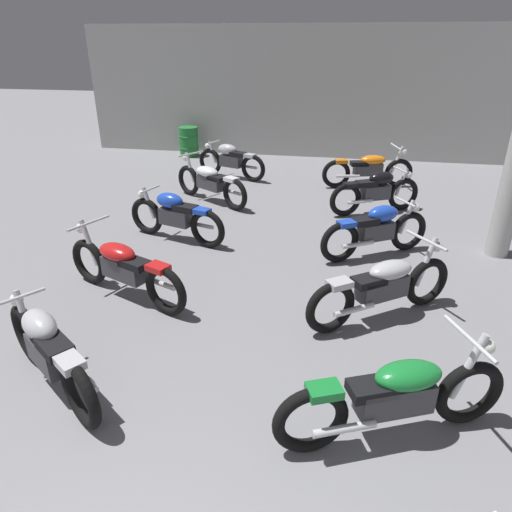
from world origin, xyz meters
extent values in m
cube|color=#B2B2AD|center=(0.00, 13.69, 1.80)|extent=(13.40, 0.24, 3.60)
torus|color=black|center=(-2.15, 3.37, 0.34)|extent=(0.61, 0.48, 0.67)
torus|color=black|center=(-1.09, 2.62, 0.34)|extent=(0.61, 0.48, 0.67)
cylinder|color=silver|center=(-2.09, 3.32, 0.59)|extent=(0.24, 0.20, 0.56)
cube|color=#38383D|center=(-1.62, 3.00, 0.44)|extent=(0.61, 0.53, 0.28)
ellipsoid|color=#B7B7BC|center=(-1.70, 3.05, 0.72)|extent=(0.59, 0.53, 0.26)
cube|color=black|center=(-1.44, 2.87, 0.64)|extent=(0.47, 0.43, 0.10)
cube|color=#B7B7BC|center=(-1.17, 2.68, 0.64)|extent=(0.34, 0.32, 0.08)
cylinder|color=silver|center=(-2.04, 3.29, 0.85)|extent=(0.31, 0.41, 0.04)
sphere|color=white|center=(-2.20, 3.40, 0.73)|extent=(0.14, 0.14, 0.14)
cylinder|color=silver|center=(-1.22, 2.87, 0.32)|extent=(0.49, 0.37, 0.07)
torus|color=black|center=(-2.39, 5.12, 0.34)|extent=(0.66, 0.36, 0.67)
torus|color=black|center=(-1.01, 4.53, 0.34)|extent=(0.66, 0.36, 0.67)
cylinder|color=silver|center=(-2.32, 5.09, 0.65)|extent=(0.28, 0.17, 0.66)
cube|color=#38383D|center=(-1.70, 4.83, 0.44)|extent=(0.70, 0.48, 0.28)
ellipsoid|color=red|center=(-1.79, 4.87, 0.66)|extent=(0.68, 0.53, 0.22)
cube|color=black|center=(-1.50, 4.74, 0.57)|extent=(0.46, 0.38, 0.10)
cube|color=red|center=(-1.10, 4.57, 0.64)|extent=(0.34, 0.29, 0.08)
cylinder|color=silver|center=(-2.26, 5.07, 0.96)|extent=(0.30, 0.64, 0.04)
sphere|color=white|center=(-2.45, 5.14, 0.84)|extent=(0.14, 0.14, 0.14)
cylinder|color=silver|center=(-1.19, 4.75, 0.32)|extent=(0.53, 0.28, 0.07)
torus|color=black|center=(-2.32, 7.02, 0.34)|extent=(0.67, 0.30, 0.67)
torus|color=black|center=(-1.08, 6.64, 0.34)|extent=(0.67, 0.30, 0.67)
cylinder|color=silver|center=(-2.25, 7.00, 0.59)|extent=(0.25, 0.14, 0.56)
cube|color=#38383D|center=(-1.70, 6.83, 0.44)|extent=(0.62, 0.40, 0.28)
ellipsoid|color=blue|center=(-1.80, 6.86, 0.72)|extent=(0.58, 0.42, 0.26)
cube|color=black|center=(-1.49, 6.77, 0.64)|extent=(0.45, 0.35, 0.10)
cube|color=blue|center=(-1.18, 6.67, 0.64)|extent=(0.33, 0.27, 0.08)
cylinder|color=silver|center=(-2.19, 6.98, 0.85)|extent=(0.18, 0.47, 0.04)
sphere|color=white|center=(-2.38, 7.04, 0.73)|extent=(0.14, 0.14, 0.14)
cylinder|color=silver|center=(-1.28, 6.84, 0.32)|extent=(0.55, 0.23, 0.07)
torus|color=black|center=(-2.32, 9.36, 0.34)|extent=(0.62, 0.46, 0.67)
torus|color=black|center=(-1.06, 8.54, 0.34)|extent=(0.62, 0.46, 0.67)
cylinder|color=silver|center=(-2.25, 9.31, 0.65)|extent=(0.27, 0.21, 0.66)
cube|color=#38383D|center=(-1.69, 8.95, 0.44)|extent=(0.68, 0.56, 0.28)
ellipsoid|color=white|center=(-1.77, 9.00, 0.66)|extent=(0.68, 0.59, 0.22)
cube|color=black|center=(-1.50, 8.83, 0.57)|extent=(0.47, 0.42, 0.10)
cube|color=white|center=(-1.14, 8.60, 0.64)|extent=(0.34, 0.32, 0.08)
cylinder|color=silver|center=(-2.20, 9.28, 0.96)|extent=(0.40, 0.59, 0.04)
sphere|color=white|center=(-2.37, 9.39, 0.84)|extent=(0.14, 0.14, 0.14)
cylinder|color=silver|center=(-1.20, 8.79, 0.32)|extent=(0.50, 0.36, 0.07)
torus|color=black|center=(-2.32, 11.11, 0.34)|extent=(0.67, 0.33, 0.67)
torus|color=black|center=(-1.10, 10.66, 0.34)|extent=(0.67, 0.33, 0.67)
cylinder|color=silver|center=(-2.24, 11.08, 0.59)|extent=(0.25, 0.15, 0.56)
cube|color=#38383D|center=(-1.71, 10.88, 0.44)|extent=(0.62, 0.42, 0.28)
ellipsoid|color=#B7B7BC|center=(-1.80, 10.92, 0.72)|extent=(0.58, 0.44, 0.26)
cube|color=black|center=(-1.50, 10.81, 0.64)|extent=(0.46, 0.36, 0.10)
cube|color=#B7B7BC|center=(-1.19, 10.70, 0.64)|extent=(0.33, 0.28, 0.08)
cylinder|color=silver|center=(-2.18, 11.06, 0.85)|extent=(0.20, 0.46, 0.04)
sphere|color=white|center=(-2.37, 11.13, 0.73)|extent=(0.14, 0.14, 0.14)
cylinder|color=silver|center=(-1.29, 10.87, 0.32)|extent=(0.54, 0.26, 0.07)
torus|color=black|center=(2.34, 3.30, 0.34)|extent=(0.66, 0.37, 0.67)
torus|color=black|center=(0.96, 2.70, 0.34)|extent=(0.66, 0.37, 0.67)
cylinder|color=silver|center=(2.27, 3.27, 0.65)|extent=(0.28, 0.17, 0.66)
cube|color=#38383D|center=(1.65, 3.00, 0.44)|extent=(0.70, 0.48, 0.28)
ellipsoid|color=#197F33|center=(1.74, 3.04, 0.66)|extent=(0.68, 0.53, 0.22)
cube|color=black|center=(1.45, 2.91, 0.57)|extent=(0.46, 0.38, 0.10)
cube|color=#197F33|center=(1.06, 2.74, 0.64)|extent=(0.34, 0.30, 0.08)
cylinder|color=silver|center=(2.21, 3.24, 0.96)|extent=(0.30, 0.64, 0.04)
sphere|color=white|center=(2.39, 3.32, 0.84)|extent=(0.14, 0.14, 0.14)
cylinder|color=silver|center=(1.25, 2.68, 0.32)|extent=(0.53, 0.28, 0.07)
torus|color=black|center=(2.26, 5.40, 0.34)|extent=(0.61, 0.48, 0.67)
torus|color=black|center=(1.05, 4.52, 0.34)|extent=(0.61, 0.48, 0.67)
cylinder|color=silver|center=(2.20, 5.35, 0.65)|extent=(0.26, 0.22, 0.66)
cube|color=#38383D|center=(1.66, 4.96, 0.44)|extent=(0.68, 0.58, 0.28)
ellipsoid|color=#B7B7BC|center=(1.74, 5.02, 0.66)|extent=(0.67, 0.61, 0.22)
cube|color=black|center=(1.48, 4.83, 0.57)|extent=(0.46, 0.43, 0.10)
cube|color=#B7B7BC|center=(1.13, 4.58, 0.64)|extent=(0.34, 0.33, 0.08)
cylinder|color=silver|center=(2.15, 5.31, 0.96)|extent=(0.43, 0.57, 0.04)
sphere|color=white|center=(2.31, 5.43, 0.84)|extent=(0.14, 0.14, 0.14)
cylinder|color=silver|center=(1.33, 4.56, 0.32)|extent=(0.49, 0.38, 0.07)
torus|color=black|center=(2.21, 7.17, 0.34)|extent=(0.63, 0.45, 0.67)
torus|color=black|center=(1.11, 6.48, 0.34)|extent=(0.63, 0.45, 0.67)
cylinder|color=silver|center=(2.15, 7.13, 0.59)|extent=(0.24, 0.19, 0.56)
cube|color=#38383D|center=(1.66, 6.83, 0.44)|extent=(0.61, 0.50, 0.28)
ellipsoid|color=blue|center=(1.75, 6.88, 0.72)|extent=(0.59, 0.51, 0.26)
cube|color=black|center=(1.47, 6.71, 0.64)|extent=(0.47, 0.41, 0.10)
cube|color=blue|center=(1.19, 6.54, 0.64)|extent=(0.34, 0.32, 0.08)
cylinder|color=silver|center=(2.10, 7.09, 0.85)|extent=(0.28, 0.43, 0.04)
sphere|color=white|center=(2.27, 7.20, 0.73)|extent=(0.14, 0.14, 0.14)
cylinder|color=silver|center=(1.39, 6.51, 0.32)|extent=(0.50, 0.35, 0.07)
torus|color=black|center=(2.32, 9.21, 0.34)|extent=(0.65, 0.40, 0.67)
torus|color=black|center=(1.17, 8.62, 0.34)|extent=(0.65, 0.40, 0.67)
cylinder|color=silver|center=(2.25, 9.18, 0.59)|extent=(0.25, 0.17, 0.56)
cube|color=#38383D|center=(1.74, 8.92, 0.44)|extent=(0.62, 0.47, 0.28)
ellipsoid|color=black|center=(1.83, 8.96, 0.72)|extent=(0.59, 0.49, 0.26)
cube|color=black|center=(1.55, 8.82, 0.64)|extent=(0.47, 0.40, 0.10)
cube|color=black|center=(1.25, 8.67, 0.64)|extent=(0.34, 0.31, 0.08)
cylinder|color=silver|center=(2.20, 9.15, 0.85)|extent=(0.25, 0.44, 0.04)
sphere|color=white|center=(2.38, 9.24, 0.73)|extent=(0.14, 0.14, 0.14)
cylinder|color=silver|center=(1.45, 8.62, 0.32)|extent=(0.52, 0.31, 0.07)
torus|color=black|center=(2.38, 10.90, 0.34)|extent=(0.68, 0.27, 0.67)
torus|color=black|center=(0.92, 10.52, 0.34)|extent=(0.68, 0.27, 0.67)
cylinder|color=silver|center=(2.30, 10.88, 0.65)|extent=(0.28, 0.14, 0.66)
cube|color=#38383D|center=(1.65, 10.71, 0.44)|extent=(0.70, 0.40, 0.28)
ellipsoid|color=orange|center=(1.75, 10.73, 0.66)|extent=(0.66, 0.46, 0.22)
cube|color=black|center=(1.44, 10.65, 0.57)|extent=(0.45, 0.33, 0.10)
cube|color=orange|center=(1.02, 10.55, 0.64)|extent=(0.32, 0.26, 0.08)
cylinder|color=silver|center=(2.24, 10.86, 0.96)|extent=(0.21, 0.67, 0.04)
sphere|color=white|center=(2.43, 10.91, 0.84)|extent=(0.14, 0.14, 0.14)
cylinder|color=silver|center=(1.20, 10.46, 0.32)|extent=(0.55, 0.21, 0.07)
cylinder|color=#1E722D|center=(-3.52, 13.02, 0.42)|extent=(0.56, 0.56, 0.85)
torus|color=#1E722D|center=(-3.52, 13.02, 0.59)|extent=(0.59, 0.59, 0.03)
torus|color=#1E722D|center=(-3.52, 13.02, 0.26)|extent=(0.59, 0.59, 0.03)
camera|label=1|loc=(1.05, -0.20, 3.22)|focal=32.15mm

